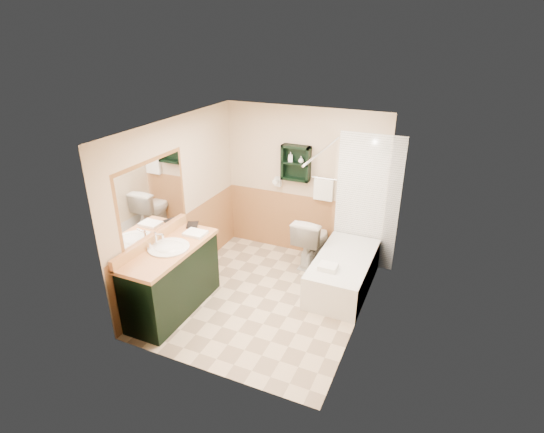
{
  "coord_description": "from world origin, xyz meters",
  "views": [
    {
      "loc": [
        2.09,
        -4.46,
        3.47
      ],
      "look_at": [
        0.03,
        0.2,
        1.17
      ],
      "focal_mm": 28.0,
      "sensor_mm": 36.0,
      "label": 1
    }
  ],
  "objects_px": {
    "wall_shelf": "(296,163)",
    "hair_dryer": "(278,181)",
    "toilet": "(312,240)",
    "soap_bottle_a": "(290,159)",
    "bathtub": "(343,273)",
    "soap_bottle_b": "(301,160)",
    "vanity_book": "(186,219)",
    "vanity": "(172,279)"
  },
  "relations": [
    {
      "from": "soap_bottle_b",
      "to": "vanity",
      "type": "bearing_deg",
      "value": -115.15
    },
    {
      "from": "soap_bottle_a",
      "to": "hair_dryer",
      "type": "bearing_deg",
      "value": 171.98
    },
    {
      "from": "vanity_book",
      "to": "soap_bottle_a",
      "type": "relative_size",
      "value": 1.42
    },
    {
      "from": "soap_bottle_a",
      "to": "toilet",
      "type": "bearing_deg",
      "value": -22.26
    },
    {
      "from": "hair_dryer",
      "to": "soap_bottle_a",
      "type": "distance_m",
      "value": 0.45
    },
    {
      "from": "vanity",
      "to": "hair_dryer",
      "type": "bearing_deg",
      "value": 74.32
    },
    {
      "from": "wall_shelf",
      "to": "hair_dryer",
      "type": "xyz_separation_m",
      "value": [
        -0.3,
        0.02,
        -0.35
      ]
    },
    {
      "from": "wall_shelf",
      "to": "bathtub",
      "type": "xyz_separation_m",
      "value": [
        1.03,
        -0.71,
        -1.3
      ]
    },
    {
      "from": "bathtub",
      "to": "toilet",
      "type": "height_order",
      "value": "toilet"
    },
    {
      "from": "wall_shelf",
      "to": "toilet",
      "type": "bearing_deg",
      "value": -27.33
    },
    {
      "from": "hair_dryer",
      "to": "soap_bottle_a",
      "type": "relative_size",
      "value": 1.62
    },
    {
      "from": "wall_shelf",
      "to": "bathtub",
      "type": "relative_size",
      "value": 0.37
    },
    {
      "from": "hair_dryer",
      "to": "soap_bottle_b",
      "type": "distance_m",
      "value": 0.56
    },
    {
      "from": "bathtub",
      "to": "soap_bottle_a",
      "type": "relative_size",
      "value": 10.12
    },
    {
      "from": "hair_dryer",
      "to": "vanity",
      "type": "height_order",
      "value": "hair_dryer"
    },
    {
      "from": "vanity",
      "to": "soap_bottle_b",
      "type": "relative_size",
      "value": 14.23
    },
    {
      "from": "hair_dryer",
      "to": "soap_bottle_b",
      "type": "height_order",
      "value": "soap_bottle_b"
    },
    {
      "from": "wall_shelf",
      "to": "bathtub",
      "type": "height_order",
      "value": "wall_shelf"
    },
    {
      "from": "toilet",
      "to": "soap_bottle_a",
      "type": "relative_size",
      "value": 5.46
    },
    {
      "from": "wall_shelf",
      "to": "soap_bottle_a",
      "type": "bearing_deg",
      "value": -176.72
    },
    {
      "from": "hair_dryer",
      "to": "soap_bottle_b",
      "type": "relative_size",
      "value": 2.35
    },
    {
      "from": "hair_dryer",
      "to": "toilet",
      "type": "distance_m",
      "value": 1.07
    },
    {
      "from": "wall_shelf",
      "to": "soap_bottle_a",
      "type": "distance_m",
      "value": 0.1
    },
    {
      "from": "vanity",
      "to": "soap_bottle_a",
      "type": "height_order",
      "value": "soap_bottle_a"
    },
    {
      "from": "wall_shelf",
      "to": "hair_dryer",
      "type": "bearing_deg",
      "value": 175.24
    },
    {
      "from": "toilet",
      "to": "vanity_book",
      "type": "xyz_separation_m",
      "value": [
        -1.44,
        -1.26,
        0.63
      ]
    },
    {
      "from": "toilet",
      "to": "soap_bottle_b",
      "type": "bearing_deg",
      "value": -30.98
    },
    {
      "from": "toilet",
      "to": "vanity_book",
      "type": "bearing_deg",
      "value": 43.38
    },
    {
      "from": "toilet",
      "to": "soap_bottle_a",
      "type": "distance_m",
      "value": 1.3
    },
    {
      "from": "vanity_book",
      "to": "soap_bottle_b",
      "type": "bearing_deg",
      "value": 24.88
    },
    {
      "from": "toilet",
      "to": "hair_dryer",
      "type": "bearing_deg",
      "value": -15.85
    },
    {
      "from": "bathtub",
      "to": "vanity",
      "type": "bearing_deg",
      "value": -144.17
    },
    {
      "from": "soap_bottle_b",
      "to": "soap_bottle_a",
      "type": "bearing_deg",
      "value": 180.0
    },
    {
      "from": "bathtub",
      "to": "vanity_book",
      "type": "distance_m",
      "value": 2.35
    },
    {
      "from": "hair_dryer",
      "to": "vanity_book",
      "type": "height_order",
      "value": "hair_dryer"
    },
    {
      "from": "vanity_book",
      "to": "soap_bottle_a",
      "type": "xyz_separation_m",
      "value": [
        0.97,
        1.45,
        0.57
      ]
    },
    {
      "from": "vanity",
      "to": "vanity_book",
      "type": "distance_m",
      "value": 0.87
    },
    {
      "from": "bathtub",
      "to": "vanity_book",
      "type": "bearing_deg",
      "value": -160.32
    },
    {
      "from": "hair_dryer",
      "to": "bathtub",
      "type": "bearing_deg",
      "value": -28.99
    },
    {
      "from": "vanity",
      "to": "bathtub",
      "type": "bearing_deg",
      "value": 35.83
    },
    {
      "from": "vanity",
      "to": "soap_bottle_b",
      "type": "height_order",
      "value": "soap_bottle_b"
    },
    {
      "from": "hair_dryer",
      "to": "vanity",
      "type": "bearing_deg",
      "value": -105.68
    }
  ]
}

